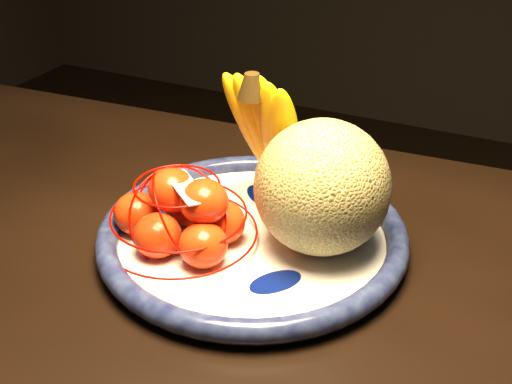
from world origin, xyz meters
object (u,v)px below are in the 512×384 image
at_px(dining_table, 30,323).
at_px(fruit_bowl, 252,235).
at_px(cantaloupe, 322,187).
at_px(banana_bunch, 271,131).
at_px(mandarin_bag, 182,216).

relative_size(dining_table, fruit_bowl, 4.29).
height_order(dining_table, fruit_bowl, fruit_bowl).
xyz_separation_m(cantaloupe, banana_bunch, (-0.09, 0.07, 0.02)).
height_order(fruit_bowl, cantaloupe, cantaloupe).
bearing_deg(banana_bunch, mandarin_bag, -98.50).
bearing_deg(mandarin_bag, dining_table, -144.43).
height_order(cantaloupe, banana_bunch, banana_bunch).
bearing_deg(mandarin_bag, banana_bunch, 66.92).
relative_size(fruit_bowl, cantaloupe, 2.40).
bearing_deg(dining_table, fruit_bowl, 32.09).
bearing_deg(cantaloupe, banana_bunch, 144.27).
bearing_deg(fruit_bowl, dining_table, -144.69).
bearing_deg(banana_bunch, fruit_bowl, -66.43).
bearing_deg(banana_bunch, cantaloupe, -21.16).
distance_m(fruit_bowl, banana_bunch, 0.13).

